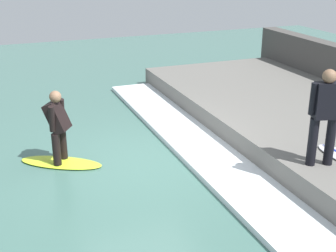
# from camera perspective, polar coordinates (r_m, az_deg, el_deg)

# --- Properties ---
(ground_plane) EXTENTS (28.00, 28.00, 0.00)m
(ground_plane) POSITION_cam_1_polar(r_m,az_deg,el_deg) (9.56, -3.20, -4.37)
(ground_plane) COLOR #426B60
(concrete_ledge) EXTENTS (4.40, 10.96, 0.52)m
(concrete_ledge) POSITION_cam_1_polar(r_m,az_deg,el_deg) (11.33, 17.08, 0.27)
(concrete_ledge) COLOR #66635E
(concrete_ledge) RESTS_ON ground_plane
(wave_foam_crest) EXTENTS (1.18, 10.41, 0.11)m
(wave_foam_crest) POSITION_cam_1_polar(r_m,az_deg,el_deg) (10.00, 4.18, -2.87)
(wave_foam_crest) COLOR silver
(wave_foam_crest) RESTS_ON ground_plane
(surfboard_riding) EXTENTS (1.75, 1.41, 0.06)m
(surfboard_riding) POSITION_cam_1_polar(r_m,az_deg,el_deg) (9.68, -12.90, -4.36)
(surfboard_riding) COLOR #BFE02D
(surfboard_riding) RESTS_ON ground_plane
(surfer_riding) EXTENTS (0.58, 0.58, 1.47)m
(surfer_riding) POSITION_cam_1_polar(r_m,az_deg,el_deg) (9.36, -13.31, 0.33)
(surfer_riding) COLOR black
(surfer_riding) RESTS_ON surfboard_riding
(surfer_waiting_near) EXTENTS (0.56, 0.36, 1.70)m
(surfer_waiting_near) POSITION_cam_1_polar(r_m,az_deg,el_deg) (8.29, 18.59, 1.56)
(surfer_waiting_near) COLOR black
(surfer_waiting_near) RESTS_ON concrete_ledge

